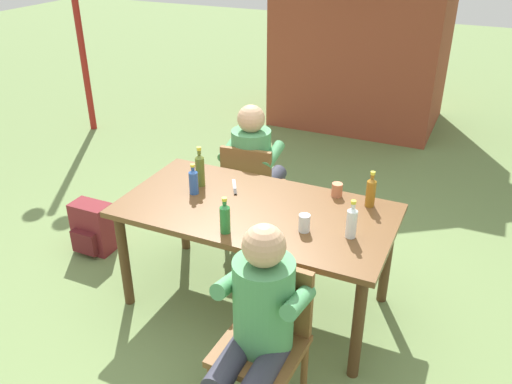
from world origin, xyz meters
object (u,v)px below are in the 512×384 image
at_px(dining_table, 256,219).
at_px(cup_terracotta, 337,190).
at_px(bottle_green, 225,218).
at_px(table_knife, 235,188).
at_px(bottle_amber, 371,191).
at_px(bottle_olive, 200,169).
at_px(brick_kiosk, 365,10).
at_px(chair_far_left, 251,186).
at_px(cup_glass, 304,223).
at_px(bottle_blue, 194,181).
at_px(chair_near_right, 266,333).
at_px(backpack_by_near_side, 92,228).
at_px(person_in_white_shirt, 257,321).
at_px(bottle_clear, 352,221).
at_px(person_in_plaid_shirt, 255,163).

bearing_deg(dining_table, cup_terracotta, 41.52).
bearing_deg(bottle_green, table_knife, 110.89).
bearing_deg(dining_table, bottle_amber, 26.99).
relative_size(bottle_olive, brick_kiosk, 0.11).
height_order(chair_far_left, cup_glass, cup_glass).
distance_m(dining_table, bottle_olive, 0.56).
distance_m(bottle_green, table_knife, 0.59).
distance_m(dining_table, bottle_blue, 0.51).
height_order(chair_near_right, bottle_olive, bottle_olive).
bearing_deg(bottle_green, dining_table, 82.33).
bearing_deg(cup_glass, bottle_amber, 59.06).
bearing_deg(backpack_by_near_side, dining_table, -1.64).
bearing_deg(person_in_white_shirt, bottle_amber, 77.75).
xyz_separation_m(bottle_amber, bottle_clear, (-0.01, -0.43, -0.00)).
xyz_separation_m(dining_table, person_in_plaid_shirt, (-0.41, 0.88, -0.03)).
height_order(dining_table, bottle_blue, bottle_blue).
relative_size(chair_far_left, bottle_olive, 2.95).
xyz_separation_m(chair_near_right, cup_terracotta, (0.02, 1.15, 0.33)).
bearing_deg(cup_terracotta, bottle_olive, -165.23).
xyz_separation_m(bottle_blue, cup_terracotta, (0.91, 0.37, -0.05)).
xyz_separation_m(bottle_green, bottle_clear, (0.71, 0.26, 0.00)).
relative_size(chair_near_right, bottle_blue, 3.93).
bearing_deg(dining_table, brick_kiosk, 95.03).
distance_m(chair_far_left, cup_glass, 1.25).
relative_size(cup_glass, backpack_by_near_side, 0.26).
xyz_separation_m(person_in_white_shirt, backpack_by_near_side, (-1.90, 0.92, -0.45)).
bearing_deg(person_in_plaid_shirt, cup_glass, -52.03).
relative_size(dining_table, bottle_amber, 7.24).
bearing_deg(bottle_olive, dining_table, -15.62).
bearing_deg(bottle_olive, table_knife, 12.57).
xyz_separation_m(chair_far_left, backpack_by_near_side, (-1.10, -0.73, -0.28)).
bearing_deg(bottle_olive, bottle_clear, -10.85).
distance_m(person_in_white_shirt, table_knife, 1.27).
xyz_separation_m(bottle_clear, cup_glass, (-0.28, -0.05, -0.05)).
relative_size(person_in_plaid_shirt, cup_glass, 10.56).
relative_size(chair_near_right, backpack_by_near_side, 2.02).
bearing_deg(bottle_clear, chair_far_left, 141.16).
bearing_deg(bottle_blue, brick_kiosk, 88.31).
xyz_separation_m(bottle_olive, cup_terracotta, (0.93, 0.25, -0.08)).
bearing_deg(person_in_plaid_shirt, backpack_by_near_side, -142.41).
xyz_separation_m(bottle_blue, bottle_amber, (1.15, 0.33, 0.01)).
distance_m(bottle_blue, backpack_by_near_side, 1.21).
relative_size(bottle_green, brick_kiosk, 0.09).
xyz_separation_m(chair_far_left, person_in_white_shirt, (0.81, -1.65, 0.17)).
bearing_deg(bottle_olive, chair_near_right, -45.03).
xyz_separation_m(chair_near_right, bottle_amber, (0.26, 1.11, 0.39)).
bearing_deg(cup_terracotta, person_in_white_shirt, -91.22).
height_order(chair_far_left, cup_terracotta, chair_far_left).
relative_size(dining_table, cup_glass, 16.21).
bearing_deg(bottle_olive, brick_kiosk, 87.97).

